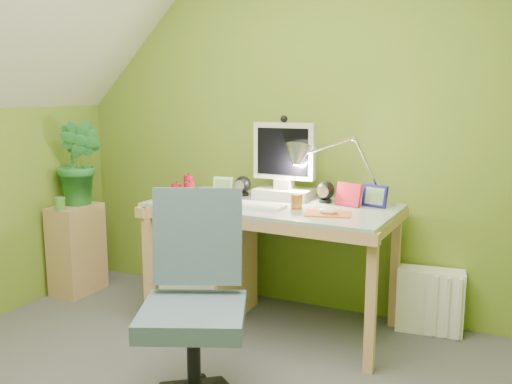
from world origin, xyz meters
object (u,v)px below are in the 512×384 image
at_px(monitor, 284,154).
at_px(side_ledge, 77,249).
at_px(desk_lamp, 358,155).
at_px(task_chair, 193,314).
at_px(desk, 272,266).
at_px(potted_plant, 80,163).
at_px(radiator, 430,301).

bearing_deg(monitor, side_ledge, -172.65).
bearing_deg(desk_lamp, task_chair, -105.48).
bearing_deg(side_ledge, desk, 1.65).
relative_size(desk_lamp, potted_plant, 0.97).
relative_size(monitor, desk_lamp, 0.94).
distance_m(potted_plant, radiator, 2.45).
relative_size(monitor, task_chair, 0.59).
height_order(desk_lamp, potted_plant, desk_lamp).
bearing_deg(potted_plant, radiator, 7.67).
distance_m(monitor, potted_plant, 1.46).
relative_size(desk, task_chair, 1.55).
bearing_deg(potted_plant, side_ledge, -114.28).
xyz_separation_m(desk, monitor, (0.00, 0.18, 0.65)).
xyz_separation_m(desk_lamp, radiator, (0.42, 0.14, -0.85)).
height_order(desk, side_ledge, desk).
height_order(monitor, radiator, monitor).
height_order(side_ledge, potted_plant, potted_plant).
distance_m(desk, desk_lamp, 0.82).
relative_size(desk, side_ledge, 2.26).
height_order(monitor, task_chair, monitor).
bearing_deg(radiator, desk, -165.81).
height_order(desk, potted_plant, potted_plant).
xyz_separation_m(desk, task_chair, (0.05, -0.97, 0.08)).
relative_size(desk_lamp, radiator, 1.52).
distance_m(monitor, task_chair, 1.29).
xyz_separation_m(desk, desk_lamp, (0.45, 0.18, 0.66)).
relative_size(desk, desk_lamp, 2.46).
bearing_deg(desk_lamp, side_ledge, -169.53).
xyz_separation_m(desk_lamp, task_chair, (-0.40, -1.15, -0.59)).
bearing_deg(side_ledge, monitor, 8.59).
relative_size(side_ledge, potted_plant, 1.05).
relative_size(desk_lamp, side_ledge, 0.92).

